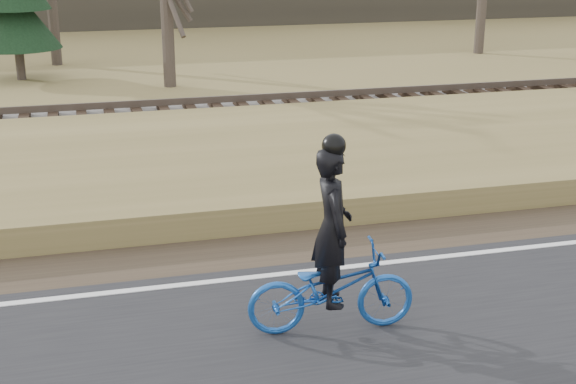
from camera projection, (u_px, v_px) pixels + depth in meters
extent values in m
plane|color=olive|center=(570.00, 253.00, 11.45)|extent=(120.00, 120.00, 0.00)
cube|color=silver|center=(562.00, 244.00, 11.61)|extent=(120.00, 0.12, 0.01)
cube|color=#473A2B|center=(526.00, 223.00, 12.55)|extent=(120.00, 1.60, 0.04)
cube|color=olive|center=(444.00, 160.00, 15.24)|extent=(120.00, 5.00, 0.44)
cube|color=slate|center=(373.00, 116.00, 18.72)|extent=(120.00, 3.00, 0.45)
cube|color=black|center=(374.00, 104.00, 18.63)|extent=(120.00, 2.40, 0.14)
cube|color=brown|center=(385.00, 104.00, 17.92)|extent=(120.00, 0.07, 0.15)
cube|color=brown|center=(363.00, 92.00, 19.25)|extent=(120.00, 0.07, 0.15)
imported|color=#174A9F|center=(331.00, 289.00, 9.01)|extent=(1.95, 0.84, 1.00)
imported|color=black|center=(332.00, 227.00, 8.77)|extent=(0.49, 0.69, 1.80)
sphere|color=black|center=(334.00, 146.00, 8.48)|extent=(0.26, 0.26, 0.26)
cylinder|color=#463C33|center=(20.00, 59.00, 24.28)|extent=(0.28, 0.28, 1.26)
cone|color=black|center=(15.00, 17.00, 23.89)|extent=(2.60, 2.60, 1.84)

